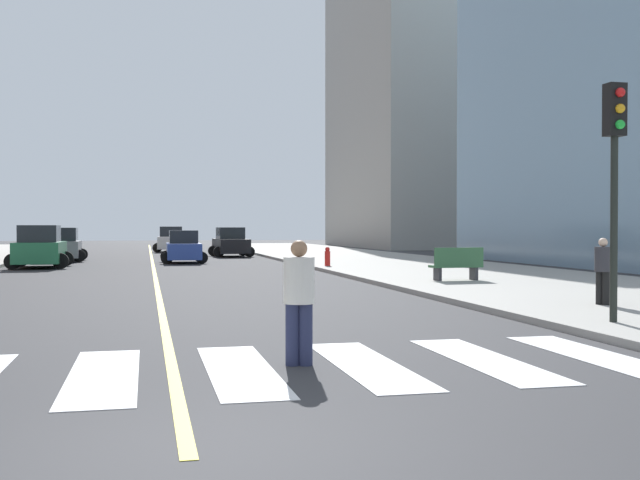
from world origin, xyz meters
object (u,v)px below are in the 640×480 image
Objects in this scene: car_black_nearest at (231,243)px; pedestrian_crossing at (299,296)px; car_green_fourth at (40,248)px; car_white_fifth at (171,240)px; park_bench at (457,265)px; fire_hydrant at (327,257)px; pedestrian_waiting_east at (603,268)px; traffic_light_near_corner at (615,154)px; car_gray_second at (62,246)px; car_blue_third at (184,248)px.

car_black_nearest is 2.51× the size of pedestrian_crossing.
car_white_fifth is (6.94, 23.13, -0.02)m from car_green_fourth.
park_bench is 1.03× the size of pedestrian_crossing.
pedestrian_waiting_east is at bearing -83.67° from fire_hydrant.
park_bench is at bearing 105.16° from car_white_fifth.
fire_hydrant is (13.26, -4.17, -0.38)m from car_green_fourth.
car_white_fifth is at bearing 162.49° from pedestrian_waiting_east.
car_black_nearest is at bearing 48.78° from car_green_fourth.
traffic_light_near_corner reaches higher than car_white_fifth.
car_gray_second is 7.45m from car_blue_third.
car_green_fourth reaches higher than park_bench.
pedestrian_crossing is at bearing -84.99° from pedestrian_waiting_east.
park_bench is at bearing -79.24° from fire_hydrant.
car_green_fourth is at bearing -174.24° from pedestrian_waiting_east.
pedestrian_crossing is at bearing 146.03° from park_bench.
traffic_light_near_corner is at bearing 92.25° from car_black_nearest.
car_blue_third is at bearing 92.91° from car_white_fifth.
car_blue_third is 19.46m from car_white_fifth.
car_white_fifth is (-0.05, 19.46, 0.11)m from car_blue_third.
car_black_nearest is at bearing -111.66° from car_blue_third.
park_bench is at bearing 152.82° from pedestrian_waiting_east.
pedestrian_crossing is at bearing 92.92° from car_white_fifth.
traffic_light_near_corner is 4.16m from pedestrian_waiting_east.
car_blue_third reaches higher than park_bench.
car_black_nearest is 0.96× the size of car_green_fourth.
car_blue_third is (-3.52, -8.62, -0.08)m from car_black_nearest.
car_white_fifth is 51.61m from pedestrian_crossing.
car_gray_second is 35.77m from traffic_light_near_corner.
car_white_fifth is at bearing 66.06° from car_gray_second.
pedestrian_crossing is (0.10, -32.15, 0.14)m from car_blue_third.
car_gray_second is at bearing -25.71° from car_blue_third.
car_gray_second is at bearing -68.02° from traffic_light_near_corner.
pedestrian_crossing is at bearing -76.69° from car_green_fourth.
pedestrian_crossing is 9.85m from pedestrian_waiting_east.
car_blue_third is 30.63m from traffic_light_near_corner.
fire_hydrant is (6.33, -27.30, -0.36)m from car_white_fifth.
car_green_fourth is 2.61× the size of pedestrian_crossing.
car_black_nearest is 0.97× the size of car_white_fifth.
car_white_fifth is 47.03m from pedestrian_waiting_east.
car_blue_third is at bearing -27.93° from car_gray_second.
car_black_nearest reaches higher than car_gray_second.
traffic_light_near_corner is at bearing -148.54° from pedestrian_crossing.
car_green_fourth is at bearing -94.17° from car_gray_second.
pedestrian_waiting_east is at bearing -57.08° from car_green_fourth.
car_black_nearest is 1.01× the size of car_gray_second.
fire_hydrant is at bearing 97.05° from car_black_nearest.
car_black_nearest is 27.44m from park_bench.
fire_hydrant is at bearing 105.80° from car_white_fifth.
car_blue_third is 7.90m from car_green_fourth.
car_blue_third is 0.88× the size of traffic_light_near_corner.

